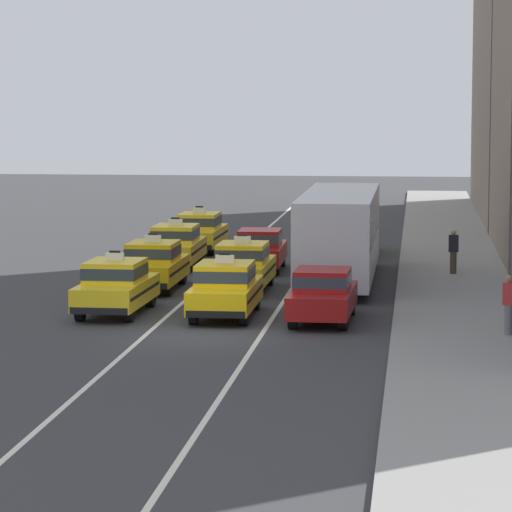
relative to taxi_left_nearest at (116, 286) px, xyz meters
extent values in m
plane|color=#353538|center=(3.21, -3.67, -0.88)|extent=(160.00, 160.00, 0.00)
cube|color=silver|center=(1.61, 16.33, -0.87)|extent=(0.14, 80.00, 0.01)
cube|color=silver|center=(4.81, 16.33, -0.87)|extent=(0.14, 80.00, 0.01)
cube|color=gray|center=(10.41, 11.33, -0.80)|extent=(4.00, 90.00, 0.15)
cylinder|color=black|center=(-0.70, 1.59, -0.56)|extent=(0.25, 0.65, 0.64)
cylinder|color=black|center=(0.77, 1.56, -0.56)|extent=(0.25, 0.65, 0.64)
cylinder|color=black|center=(-0.77, -1.46, -0.56)|extent=(0.25, 0.65, 0.64)
cylinder|color=black|center=(0.71, -1.50, -0.56)|extent=(0.25, 0.65, 0.64)
cube|color=yellow|center=(0.00, 0.05, -0.21)|extent=(1.90, 4.54, 0.70)
cube|color=black|center=(0.00, 0.05, -0.16)|extent=(1.91, 4.18, 0.10)
cube|color=yellow|center=(0.00, -0.10, 0.46)|extent=(1.64, 2.13, 0.64)
cube|color=#2D3842|center=(0.00, -0.10, 0.46)|extent=(1.67, 2.15, 0.35)
cube|color=white|center=(0.00, -0.10, 0.90)|extent=(0.56, 0.13, 0.24)
cube|color=black|center=(0.00, -0.10, 1.05)|extent=(0.32, 0.12, 0.06)
cube|color=black|center=(0.05, 2.26, -0.46)|extent=(1.71, 0.18, 0.20)
cube|color=black|center=(-0.05, -2.16, -0.46)|extent=(1.71, 0.18, 0.20)
cylinder|color=black|center=(-0.61, 7.16, -0.56)|extent=(0.24, 0.64, 0.64)
cylinder|color=black|center=(0.87, 7.16, -0.56)|extent=(0.24, 0.64, 0.64)
cylinder|color=black|center=(-0.61, 4.10, -0.56)|extent=(0.24, 0.64, 0.64)
cylinder|color=black|center=(0.87, 4.10, -0.56)|extent=(0.24, 0.64, 0.64)
cube|color=yellow|center=(0.13, 5.63, -0.21)|extent=(1.81, 4.50, 0.70)
cube|color=black|center=(0.13, 5.63, -0.16)|extent=(1.82, 4.14, 0.10)
cube|color=yellow|center=(0.13, 5.48, 0.46)|extent=(1.60, 2.10, 0.64)
cube|color=#2D3842|center=(0.13, 5.48, 0.46)|extent=(1.62, 2.12, 0.35)
cube|color=white|center=(0.13, 5.48, 0.90)|extent=(0.56, 0.12, 0.24)
cube|color=black|center=(0.13, 5.48, 1.05)|extent=(0.32, 0.11, 0.06)
cube|color=black|center=(0.13, 7.84, -0.46)|extent=(1.71, 0.14, 0.20)
cube|color=black|center=(0.13, 3.42, -0.46)|extent=(1.71, 0.14, 0.20)
cylinder|color=black|center=(-0.94, 13.56, -0.56)|extent=(0.25, 0.64, 0.64)
cylinder|color=black|center=(0.54, 13.57, -0.56)|extent=(0.25, 0.64, 0.64)
cylinder|color=black|center=(-0.90, 10.50, -0.56)|extent=(0.25, 0.64, 0.64)
cylinder|color=black|center=(0.57, 10.51, -0.56)|extent=(0.25, 0.64, 0.64)
cube|color=yellow|center=(-0.18, 12.03, -0.21)|extent=(1.85, 4.52, 0.70)
cube|color=black|center=(-0.18, 12.03, -0.16)|extent=(1.87, 4.16, 0.10)
cube|color=yellow|center=(-0.18, 11.88, 0.46)|extent=(1.62, 2.12, 0.64)
cube|color=#2D3842|center=(-0.18, 11.88, 0.46)|extent=(1.64, 2.14, 0.35)
cube|color=white|center=(-0.18, 11.88, 0.90)|extent=(0.56, 0.13, 0.24)
cube|color=black|center=(-0.18, 11.88, 1.05)|extent=(0.32, 0.11, 0.06)
cube|color=black|center=(-0.21, 14.24, -0.46)|extent=(1.71, 0.16, 0.20)
cube|color=black|center=(-0.16, 9.82, -0.46)|extent=(1.71, 0.16, 0.20)
cylinder|color=black|center=(-0.84, 19.34, -0.56)|extent=(0.25, 0.64, 0.64)
cylinder|color=black|center=(0.63, 19.32, -0.56)|extent=(0.25, 0.64, 0.64)
cylinder|color=black|center=(-0.87, 16.28, -0.56)|extent=(0.25, 0.64, 0.64)
cylinder|color=black|center=(0.60, 16.27, -0.56)|extent=(0.25, 0.64, 0.64)
cube|color=yellow|center=(-0.12, 17.80, -0.21)|extent=(1.85, 4.52, 0.70)
cube|color=black|center=(-0.12, 17.80, -0.16)|extent=(1.86, 4.16, 0.10)
cube|color=yellow|center=(-0.12, 17.65, 0.46)|extent=(1.62, 2.12, 0.64)
cube|color=#2D3842|center=(-0.12, 17.65, 0.46)|extent=(1.64, 2.14, 0.35)
cube|color=white|center=(-0.12, 17.65, 0.90)|extent=(0.56, 0.13, 0.24)
cube|color=black|center=(-0.12, 17.65, 1.05)|extent=(0.32, 0.11, 0.06)
cube|color=black|center=(-0.10, 20.01, -0.46)|extent=(1.71, 0.16, 0.20)
cube|color=black|center=(-0.14, 15.59, -0.46)|extent=(1.71, 0.16, 0.20)
cylinder|color=black|center=(2.65, 1.32, -0.56)|extent=(0.24, 0.64, 0.64)
cylinder|color=black|center=(4.13, 1.33, -0.56)|extent=(0.24, 0.64, 0.64)
cylinder|color=black|center=(2.66, -1.74, -0.56)|extent=(0.24, 0.64, 0.64)
cylinder|color=black|center=(4.14, -1.73, -0.56)|extent=(0.24, 0.64, 0.64)
cube|color=yellow|center=(3.39, -0.21, -0.21)|extent=(1.82, 4.51, 0.70)
cube|color=black|center=(3.39, -0.21, -0.16)|extent=(1.84, 4.15, 0.10)
cube|color=yellow|center=(3.39, -0.36, 0.46)|extent=(1.61, 2.11, 0.64)
cube|color=#2D3842|center=(3.39, -0.36, 0.46)|extent=(1.63, 2.13, 0.35)
cube|color=white|center=(3.39, -0.36, 0.90)|extent=(0.56, 0.12, 0.24)
cube|color=black|center=(3.39, -0.36, 1.05)|extent=(0.32, 0.11, 0.06)
cube|color=black|center=(3.38, 2.00, -0.46)|extent=(1.71, 0.15, 0.20)
cube|color=black|center=(3.40, -2.42, -0.46)|extent=(1.71, 0.15, 0.20)
cylinder|color=black|center=(2.49, 7.13, -0.56)|extent=(0.24, 0.64, 0.64)
cylinder|color=black|center=(3.97, 7.12, -0.56)|extent=(0.24, 0.64, 0.64)
cylinder|color=black|center=(2.47, 4.07, -0.56)|extent=(0.24, 0.64, 0.64)
cylinder|color=black|center=(3.94, 4.06, -0.56)|extent=(0.24, 0.64, 0.64)
cube|color=yellow|center=(3.22, 5.60, -0.21)|extent=(1.83, 4.51, 0.70)
cube|color=black|center=(3.22, 5.60, -0.16)|extent=(1.85, 4.15, 0.10)
cube|color=yellow|center=(3.22, 5.45, 0.46)|extent=(1.61, 2.11, 0.64)
cube|color=#2D3842|center=(3.22, 5.45, 0.46)|extent=(1.63, 2.13, 0.35)
cube|color=white|center=(3.22, 5.45, 0.90)|extent=(0.56, 0.12, 0.24)
cube|color=black|center=(3.22, 5.45, 1.05)|extent=(0.32, 0.11, 0.06)
cube|color=black|center=(3.23, 7.81, -0.46)|extent=(1.71, 0.15, 0.20)
cube|color=black|center=(3.20, 3.39, -0.46)|extent=(1.71, 0.15, 0.20)
cylinder|color=black|center=(2.42, 12.81, -0.56)|extent=(0.25, 0.64, 0.64)
cylinder|color=black|center=(3.86, 12.83, -0.56)|extent=(0.25, 0.64, 0.64)
cylinder|color=black|center=(2.47, 9.97, -0.56)|extent=(0.25, 0.64, 0.64)
cylinder|color=black|center=(3.91, 10.00, -0.56)|extent=(0.25, 0.64, 0.64)
cube|color=maroon|center=(3.16, 11.40, -0.23)|extent=(1.84, 4.33, 0.66)
cube|color=maroon|center=(3.17, 11.30, 0.40)|extent=(1.59, 1.93, 0.60)
cube|color=#2D3842|center=(3.17, 11.30, 0.40)|extent=(1.61, 1.95, 0.33)
cylinder|color=black|center=(5.68, 0.62, -0.56)|extent=(0.26, 0.65, 0.64)
cylinder|color=black|center=(7.12, 0.58, -0.56)|extent=(0.26, 0.65, 0.64)
cylinder|color=black|center=(5.60, -2.22, -0.56)|extent=(0.26, 0.65, 0.64)
cylinder|color=black|center=(7.04, -2.26, -0.56)|extent=(0.26, 0.65, 0.64)
cube|color=maroon|center=(6.36, -0.82, -0.23)|extent=(1.88, 4.35, 0.66)
cube|color=maroon|center=(6.36, -0.92, 0.40)|extent=(1.61, 1.94, 0.60)
cube|color=#2D3842|center=(6.36, -0.92, 0.40)|extent=(1.63, 1.96, 0.33)
cylinder|color=black|center=(5.36, 11.65, -0.56)|extent=(0.24, 0.64, 0.64)
cylinder|color=black|center=(7.36, 11.64, -0.56)|extent=(0.24, 0.64, 0.64)
cylinder|color=black|center=(5.34, 4.93, -0.56)|extent=(0.24, 0.64, 0.64)
cylinder|color=black|center=(7.34, 4.92, -0.56)|extent=(0.24, 0.64, 0.64)
cube|color=silver|center=(6.35, 8.29, 0.89)|extent=(2.54, 11.21, 2.90)
cube|color=#2D3842|center=(6.35, 8.29, 1.14)|extent=(2.56, 10.76, 0.84)
cube|color=black|center=(6.37, 13.84, 2.09)|extent=(2.13, 0.09, 0.36)
cylinder|color=black|center=(5.54, 18.95, -0.56)|extent=(0.26, 0.65, 0.64)
cylinder|color=black|center=(7.01, 18.91, -0.56)|extent=(0.26, 0.65, 0.64)
cylinder|color=black|center=(5.45, 15.89, -0.56)|extent=(0.26, 0.65, 0.64)
cylinder|color=black|center=(6.93, 15.85, -0.56)|extent=(0.26, 0.65, 0.64)
cube|color=yellow|center=(6.23, 17.40, -0.21)|extent=(1.92, 4.55, 0.70)
cube|color=black|center=(6.23, 17.40, -0.16)|extent=(1.93, 4.19, 0.10)
cube|color=yellow|center=(6.23, 17.25, 0.46)|extent=(1.66, 2.14, 0.64)
cube|color=#2D3842|center=(6.23, 17.25, 0.46)|extent=(1.68, 2.16, 0.35)
cube|color=white|center=(6.23, 17.25, 0.90)|extent=(0.56, 0.14, 0.24)
cube|color=black|center=(6.23, 17.25, 1.05)|extent=(0.32, 0.12, 0.06)
cube|color=black|center=(6.29, 19.61, -0.46)|extent=(1.71, 0.19, 0.20)
cube|color=black|center=(6.17, 15.19, -0.46)|extent=(1.71, 0.19, 0.20)
cylinder|color=slate|center=(11.60, -3.37, -0.32)|extent=(0.24, 0.24, 0.82)
cube|color=red|center=(11.60, -3.37, 0.39)|extent=(0.36, 0.22, 0.61)
sphere|color=#9E7051|center=(11.60, -3.37, 0.81)|extent=(0.20, 0.20, 0.20)
cylinder|color=#473828|center=(10.42, 10.09, -0.33)|extent=(0.24, 0.24, 0.79)
cube|color=black|center=(10.42, 10.09, 0.38)|extent=(0.36, 0.22, 0.63)
sphere|color=tan|center=(10.42, 10.09, 0.80)|extent=(0.20, 0.20, 0.20)
camera|label=1|loc=(9.09, -42.53, 5.75)|focal=100.78mm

